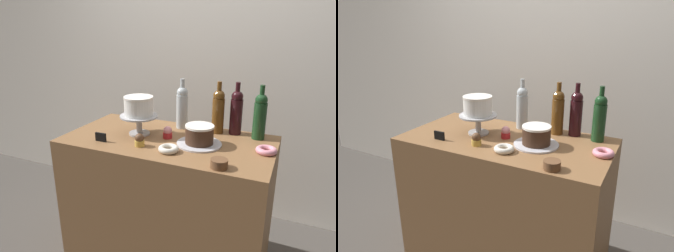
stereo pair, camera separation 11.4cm
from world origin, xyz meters
TOP-DOWN VIEW (x-y plane):
  - back_wall at (0.00, 0.90)m, footprint 6.00×0.05m
  - display_counter at (0.00, 0.00)m, footprint 1.24×0.64m
  - cake_stand_pedestal at (-0.20, 0.00)m, footprint 0.23×0.23m
  - white_layer_cake at (-0.20, 0.00)m, footprint 0.18×0.18m
  - silver_serving_platter at (0.20, -0.01)m, footprint 0.26×0.26m
  - chocolate_round_cake at (0.20, -0.01)m, footprint 0.16×0.16m
  - wine_bottle_clear at (-0.00, 0.23)m, footprint 0.08×0.08m
  - wine_bottle_dark_red at (0.35, 0.25)m, footprint 0.08×0.08m
  - wine_bottle_green at (0.49, 0.22)m, footprint 0.08×0.08m
  - wine_bottle_amber at (0.24, 0.23)m, footprint 0.08×0.08m
  - cupcake_strawberry at (-0.01, 0.01)m, footprint 0.06×0.06m
  - cupcake_chocolate at (-0.10, -0.17)m, footprint 0.06×0.06m
  - donut_sugar at (0.08, -0.18)m, footprint 0.11×0.11m
  - donut_pink at (0.57, 0.01)m, footprint 0.11×0.11m
  - cookie_stack at (0.38, -0.26)m, footprint 0.08×0.08m
  - price_sign_chalkboard at (-0.34, -0.20)m, footprint 0.07×0.01m

SIDE VIEW (x-z plane):
  - display_counter at x=0.00m, z-range 0.00..0.93m
  - silver_serving_platter at x=0.20m, z-range 0.93..0.94m
  - donut_sugar at x=0.08m, z-range 0.93..0.96m
  - donut_pink at x=0.57m, z-range 0.93..0.96m
  - cookie_stack at x=0.38m, z-range 0.93..0.98m
  - price_sign_chalkboard at x=-0.34m, z-range 0.93..0.98m
  - cupcake_strawberry at x=-0.01m, z-range 0.93..1.00m
  - cupcake_chocolate at x=-0.10m, z-range 0.93..1.00m
  - chocolate_round_cake at x=0.20m, z-range 0.94..1.05m
  - cake_stand_pedestal at x=-0.20m, z-range 0.96..1.08m
  - wine_bottle_clear at x=0.00m, z-range 0.91..1.24m
  - wine_bottle_dark_red at x=0.35m, z-range 0.91..1.24m
  - wine_bottle_green at x=0.49m, z-range 0.91..1.24m
  - wine_bottle_amber at x=0.24m, z-range 0.91..1.24m
  - white_layer_cake at x=-0.20m, z-range 1.06..1.17m
  - back_wall at x=0.00m, z-range 0.00..2.60m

